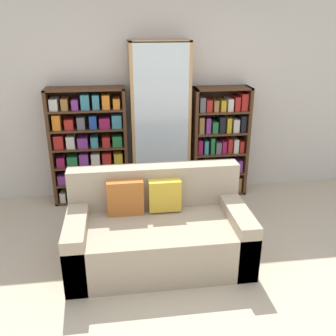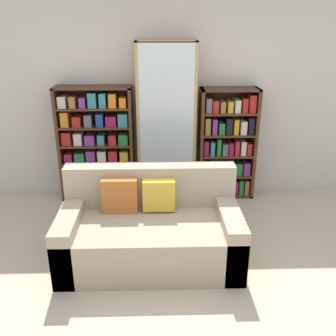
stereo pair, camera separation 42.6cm
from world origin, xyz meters
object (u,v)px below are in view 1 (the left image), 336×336
object	(u,v)px
couch	(158,232)
bookshelf_left	(89,148)
display_cabinet	(160,123)
bookshelf_right	(220,144)
wine_bottle	(198,204)

from	to	relation	value
couch	bookshelf_left	world-z (taller)	bookshelf_left
couch	display_cabinet	bearing A→B (deg)	82.21
bookshelf_left	bookshelf_right	distance (m)	1.74
bookshelf_left	wine_bottle	bearing A→B (deg)	-26.78
couch	display_cabinet	distance (m)	1.65
display_cabinet	couch	bearing A→B (deg)	-97.79
bookshelf_left	display_cabinet	xyz separation A→B (m)	(0.93, -0.02, 0.30)
bookshelf_left	bookshelf_right	xyz separation A→B (m)	(1.74, 0.00, -0.02)
couch	wine_bottle	bearing A→B (deg)	54.18
bookshelf_right	wine_bottle	distance (m)	0.96
couch	wine_bottle	size ratio (longest dim) A/B	4.34
couch	bookshelf_right	bearing A→B (deg)	55.51
display_cabinet	wine_bottle	size ratio (longest dim) A/B	5.10
wine_bottle	bookshelf_right	bearing A→B (deg)	57.22
couch	bookshelf_left	distance (m)	1.70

